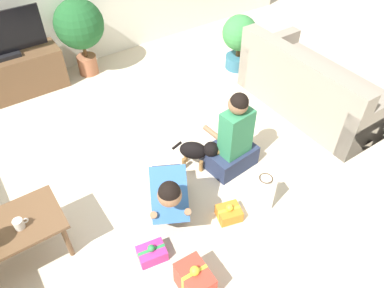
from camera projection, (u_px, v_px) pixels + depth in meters
ground_plane at (144, 178)px, 4.01m from camera, size 16.00×16.00×0.00m
sofa_right at (312, 88)px, 4.71m from camera, size 0.94×1.89×0.86m
tv_console at (11, 76)px, 4.95m from camera, size 1.35×0.45×0.56m
potted_plant_corner_right at (239, 38)px, 5.31m from camera, size 0.50×0.50×0.80m
potted_plant_back_right at (80, 27)px, 5.03m from camera, size 0.67×0.67×1.09m
person_kneeling at (169, 193)px, 3.41m from camera, size 0.63×0.82×0.79m
person_sitting at (233, 141)px, 3.91m from camera, size 0.55×0.51×0.98m
dog at (199, 151)px, 3.97m from camera, size 0.40×0.39×0.37m
gift_box_a at (229, 213)px, 3.60m from camera, size 0.27×0.25×0.18m
gift_box_b at (195, 281)px, 3.02m from camera, size 0.24×0.32×0.34m
gift_box_c at (152, 253)px, 3.29m from camera, size 0.27×0.22×0.18m
gift_bag_a at (263, 194)px, 3.58m from camera, size 0.22×0.16×0.44m
mug at (19, 224)px, 2.98m from camera, size 0.12×0.08×0.09m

